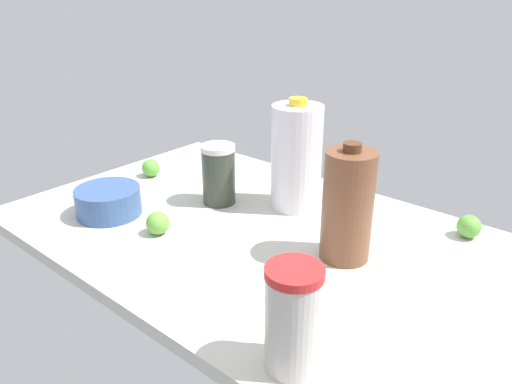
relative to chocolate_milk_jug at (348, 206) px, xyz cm
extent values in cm
cube|color=beige|center=(-21.82, -3.42, -13.46)|extent=(120.00, 76.00, 3.00)
cylinder|color=brown|center=(0.00, 0.00, -0.12)|extent=(10.51, 10.51, 23.68)
cylinder|color=#59331E|center=(0.00, 0.00, 12.62)|extent=(3.68, 3.68, 1.80)
cylinder|color=#395790|center=(-55.86, -20.49, -8.49)|extent=(16.07, 16.07, 6.94)
cylinder|color=beige|center=(10.94, -33.31, -3.91)|extent=(8.49, 8.49, 16.10)
cylinder|color=red|center=(10.94, -33.31, 4.84)|extent=(8.75, 8.75, 1.40)
cylinder|color=#353C30|center=(-39.80, 2.67, -4.76)|extent=(8.58, 8.58, 14.40)
cylinder|color=silver|center=(-39.80, 2.67, 3.14)|extent=(8.83, 8.83, 1.40)
cylinder|color=white|center=(-23.26, 13.83, 1.34)|extent=(12.77, 12.77, 26.59)
cylinder|color=yellow|center=(-23.26, 13.83, 15.53)|extent=(4.47, 4.47, 1.80)
sphere|color=#5DB13D|center=(-68.20, 2.61, -9.31)|extent=(5.29, 5.29, 5.29)
sphere|color=#68AC3C|center=(-38.25, -19.22, -9.25)|extent=(5.42, 5.42, 5.42)
sphere|color=#61AB3E|center=(17.08, 25.97, -9.27)|extent=(5.38, 5.38, 5.38)
camera|label=1|loc=(45.81, -82.51, 43.56)|focal=35.00mm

